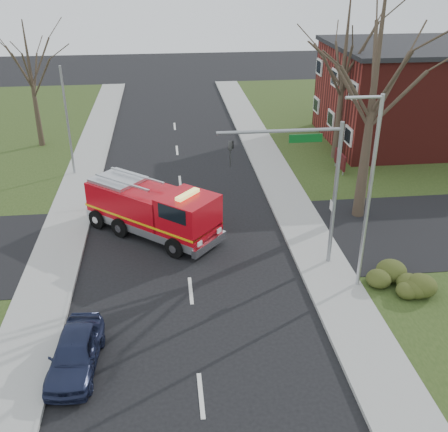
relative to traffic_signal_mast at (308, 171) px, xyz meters
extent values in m
plane|color=black|center=(-5.21, -1.50, -4.71)|extent=(120.00, 120.00, 0.00)
cube|color=gray|center=(0.99, -1.50, -4.63)|extent=(2.40, 80.00, 0.15)
cube|color=gray|center=(-11.41, -1.50, -4.63)|extent=(2.40, 80.00, 0.15)
cube|color=#5E1A16|center=(13.79, 16.50, -1.21)|extent=(15.00, 10.00, 7.00)
cube|color=black|center=(13.79, 16.50, 2.39)|extent=(15.40, 10.40, 0.30)
cube|color=silver|center=(6.24, 16.50, -2.71)|extent=(0.12, 1.40, 1.20)
cube|color=#410F12|center=(5.29, 11.00, -3.81)|extent=(0.12, 2.00, 1.00)
cylinder|color=gray|center=(5.29, 10.20, -4.26)|extent=(0.08, 0.08, 0.90)
cylinder|color=gray|center=(5.29, 11.80, -4.26)|extent=(0.08, 0.08, 0.90)
ellipsoid|color=#323E16|center=(3.79, -2.50, -4.13)|extent=(2.80, 2.00, 0.90)
cone|color=#372C21|center=(4.29, 4.50, 1.29)|extent=(0.64, 0.64, 12.00)
cone|color=#372C21|center=(5.79, 13.50, 0.54)|extent=(0.56, 0.56, 10.50)
cone|color=#372C21|center=(-15.21, 18.50, -0.21)|extent=(0.44, 0.44, 9.00)
cylinder|color=gray|center=(1.29, 0.00, -1.31)|extent=(0.18, 0.18, 6.80)
cylinder|color=gray|center=(-1.31, 0.00, 1.79)|extent=(5.20, 0.14, 0.14)
cube|color=#0C591E|center=(-0.21, 0.00, 1.44)|extent=(1.40, 0.06, 0.35)
imported|color=black|center=(-3.31, 0.00, 1.44)|extent=(0.22, 0.18, 1.10)
cylinder|color=#B7BABF|center=(1.99, -2.00, -0.51)|extent=(0.16, 0.16, 8.40)
cylinder|color=#B7BABF|center=(1.29, -2.00, 3.59)|extent=(1.40, 0.12, 0.12)
cylinder|color=gray|center=(-12.01, 12.50, -1.21)|extent=(0.14, 0.14, 7.00)
cube|color=#B50812|center=(-7.69, 4.64, -3.28)|extent=(5.17, 4.94, 1.93)
cube|color=#B50812|center=(-5.07, 2.34, -3.15)|extent=(3.37, 3.37, 2.20)
cube|color=#B7BABF|center=(-6.86, 3.91, -4.06)|extent=(6.97, 6.53, 0.41)
cube|color=#E5B20C|center=(-6.86, 3.91, -3.56)|extent=(6.98, 6.54, 0.11)
cube|color=black|center=(-4.31, 1.67, -2.46)|extent=(1.44, 1.63, 0.78)
cube|color=#E5D866|center=(-5.07, 2.34, -1.91)|extent=(1.21, 1.32, 0.17)
cylinder|color=black|center=(-5.78, 1.38, -4.20)|extent=(0.97, 0.91, 1.01)
cylinder|color=black|center=(-4.21, 3.18, -4.20)|extent=(0.97, 0.91, 1.01)
cylinder|color=black|center=(-9.72, 4.83, -4.20)|extent=(0.97, 0.91, 1.01)
cylinder|color=black|center=(-8.15, 6.63, -4.20)|extent=(0.97, 0.91, 1.01)
imported|color=#1C223F|center=(-9.41, -5.70, -4.05)|extent=(1.86, 3.99, 1.32)
camera|label=1|loc=(-5.88, -20.18, 8.26)|focal=42.00mm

